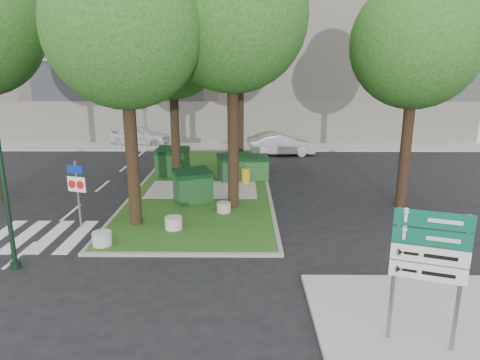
{
  "coord_description": "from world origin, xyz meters",
  "views": [
    {
      "loc": [
        2.41,
        -12.16,
        5.59
      ],
      "look_at": [
        2.29,
        1.56,
        2.0
      ],
      "focal_mm": 32.0,
      "sensor_mm": 36.0,
      "label": 1
    }
  ],
  "objects_px": {
    "bollard_right": "(224,207)",
    "tree_median_near_right": "(235,0)",
    "dumpster_a": "(172,162)",
    "bollard_mid": "(174,223)",
    "dumpster_b": "(193,186)",
    "traffic_sign_pole": "(77,185)",
    "dumpster_c": "(233,167)",
    "tree_median_mid": "(174,38)",
    "bollard_left": "(102,238)",
    "litter_bin": "(246,176)",
    "street_lamp": "(0,156)",
    "directional_sign": "(429,258)",
    "tree_street_right": "(419,31)",
    "tree_median_near_left": "(126,13)",
    "car_white": "(140,135)",
    "dumpster_d": "(255,167)",
    "car_silver": "(282,145)",
    "tree_median_far": "(242,15)"
  },
  "relations": [
    {
      "from": "bollard_right",
      "to": "tree_median_near_right",
      "type": "bearing_deg",
      "value": 60.39
    },
    {
      "from": "dumpster_a",
      "to": "bollard_mid",
      "type": "xyz_separation_m",
      "value": [
        1.28,
        -7.74,
        -0.51
      ]
    },
    {
      "from": "dumpster_b",
      "to": "traffic_sign_pole",
      "type": "xyz_separation_m",
      "value": [
        -3.76,
        -2.79,
        0.78
      ]
    },
    {
      "from": "dumpster_b",
      "to": "tree_median_near_right",
      "type": "bearing_deg",
      "value": -42.7
    },
    {
      "from": "dumpster_a",
      "to": "dumpster_c",
      "type": "height_order",
      "value": "dumpster_a"
    },
    {
      "from": "tree_median_mid",
      "to": "bollard_right",
      "type": "distance_m",
      "value": 8.88
    },
    {
      "from": "bollard_left",
      "to": "litter_bin",
      "type": "distance_m",
      "value": 8.96
    },
    {
      "from": "tree_median_near_right",
      "to": "traffic_sign_pole",
      "type": "distance_m",
      "value": 8.77
    },
    {
      "from": "street_lamp",
      "to": "directional_sign",
      "type": "relative_size",
      "value": 1.84
    },
    {
      "from": "tree_median_near_right",
      "to": "dumpster_a",
      "type": "height_order",
      "value": "tree_median_near_right"
    },
    {
      "from": "tree_median_near_right",
      "to": "bollard_mid",
      "type": "height_order",
      "value": "tree_median_near_right"
    },
    {
      "from": "tree_street_right",
      "to": "directional_sign",
      "type": "relative_size",
      "value": 3.52
    },
    {
      "from": "tree_median_near_right",
      "to": "litter_bin",
      "type": "distance_m",
      "value": 8.33
    },
    {
      "from": "dumpster_c",
      "to": "bollard_right",
      "type": "distance_m",
      "value": 5.06
    },
    {
      "from": "tree_median_near_left",
      "to": "tree_median_near_right",
      "type": "relative_size",
      "value": 0.92
    },
    {
      "from": "car_white",
      "to": "tree_median_near_right",
      "type": "bearing_deg",
      "value": -146.55
    },
    {
      "from": "tree_median_near_left",
      "to": "street_lamp",
      "type": "height_order",
      "value": "tree_median_near_left"
    },
    {
      "from": "tree_median_near_left",
      "to": "dumpster_d",
      "type": "bearing_deg",
      "value": 55.51
    },
    {
      "from": "tree_median_near_left",
      "to": "car_silver",
      "type": "bearing_deg",
      "value": 64.33
    },
    {
      "from": "dumpster_c",
      "to": "street_lamp",
      "type": "height_order",
      "value": "street_lamp"
    },
    {
      "from": "street_lamp",
      "to": "dumpster_c",
      "type": "bearing_deg",
      "value": 58.03
    },
    {
      "from": "dumpster_b",
      "to": "dumpster_d",
      "type": "xyz_separation_m",
      "value": [
        2.72,
        3.82,
        -0.08
      ]
    },
    {
      "from": "tree_median_near_left",
      "to": "dumpster_a",
      "type": "xyz_separation_m",
      "value": [
        0.09,
        7.13,
        -6.47
      ]
    },
    {
      "from": "traffic_sign_pole",
      "to": "car_silver",
      "type": "relative_size",
      "value": 0.58
    },
    {
      "from": "tree_median_far",
      "to": "dumpster_a",
      "type": "height_order",
      "value": "tree_median_far"
    },
    {
      "from": "traffic_sign_pole",
      "to": "directional_sign",
      "type": "xyz_separation_m",
      "value": [
        9.5,
        -6.85,
        0.44
      ]
    },
    {
      "from": "dumpster_c",
      "to": "bollard_right",
      "type": "height_order",
      "value": "dumpster_c"
    },
    {
      "from": "tree_median_far",
      "to": "dumpster_b",
      "type": "xyz_separation_m",
      "value": [
        -2.01,
        -6.9,
        -7.52
      ]
    },
    {
      "from": "tree_median_near_right",
      "to": "directional_sign",
      "type": "xyz_separation_m",
      "value": [
        3.93,
        -9.04,
        -5.97
      ]
    },
    {
      "from": "tree_median_mid",
      "to": "dumpster_c",
      "type": "relative_size",
      "value": 5.93
    },
    {
      "from": "litter_bin",
      "to": "tree_median_near_right",
      "type": "bearing_deg",
      "value": -96.78
    },
    {
      "from": "traffic_sign_pole",
      "to": "directional_sign",
      "type": "bearing_deg",
      "value": -17.1
    },
    {
      "from": "tree_street_right",
      "to": "bollard_left",
      "type": "height_order",
      "value": "tree_street_right"
    },
    {
      "from": "directional_sign",
      "to": "tree_median_near_left",
      "type": "bearing_deg",
      "value": 155.94
    },
    {
      "from": "bollard_mid",
      "to": "dumpster_c",
      "type": "bearing_deg",
      "value": 74.32
    },
    {
      "from": "tree_median_near_left",
      "to": "bollard_mid",
      "type": "relative_size",
      "value": 17.46
    },
    {
      "from": "bollard_mid",
      "to": "traffic_sign_pole",
      "type": "height_order",
      "value": "traffic_sign_pole"
    },
    {
      "from": "bollard_mid",
      "to": "litter_bin",
      "type": "distance_m",
      "value": 6.73
    },
    {
      "from": "tree_median_near_left",
      "to": "bollard_left",
      "type": "distance_m",
      "value": 7.31
    },
    {
      "from": "dumpster_d",
      "to": "car_silver",
      "type": "height_order",
      "value": "car_silver"
    },
    {
      "from": "tree_median_near_right",
      "to": "tree_median_far",
      "type": "distance_m",
      "value": 7.51
    },
    {
      "from": "dumpster_a",
      "to": "bollard_mid",
      "type": "bearing_deg",
      "value": -71.37
    },
    {
      "from": "dumpster_d",
      "to": "litter_bin",
      "type": "xyz_separation_m",
      "value": [
        -0.48,
        -0.81,
        -0.23
      ]
    },
    {
      "from": "tree_median_far",
      "to": "bollard_mid",
      "type": "height_order",
      "value": "tree_median_far"
    },
    {
      "from": "bollard_mid",
      "to": "car_white",
      "type": "distance_m",
      "value": 18.33
    },
    {
      "from": "tree_median_near_right",
      "to": "car_silver",
      "type": "distance_m",
      "value": 13.67
    },
    {
      "from": "dumpster_a",
      "to": "bollard_mid",
      "type": "height_order",
      "value": "dumpster_a"
    },
    {
      "from": "tree_street_right",
      "to": "car_silver",
      "type": "height_order",
      "value": "tree_street_right"
    },
    {
      "from": "dumpster_d",
      "to": "litter_bin",
      "type": "bearing_deg",
      "value": -124.56
    },
    {
      "from": "bollard_mid",
      "to": "car_white",
      "type": "bearing_deg",
      "value": 106.76
    }
  ]
}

